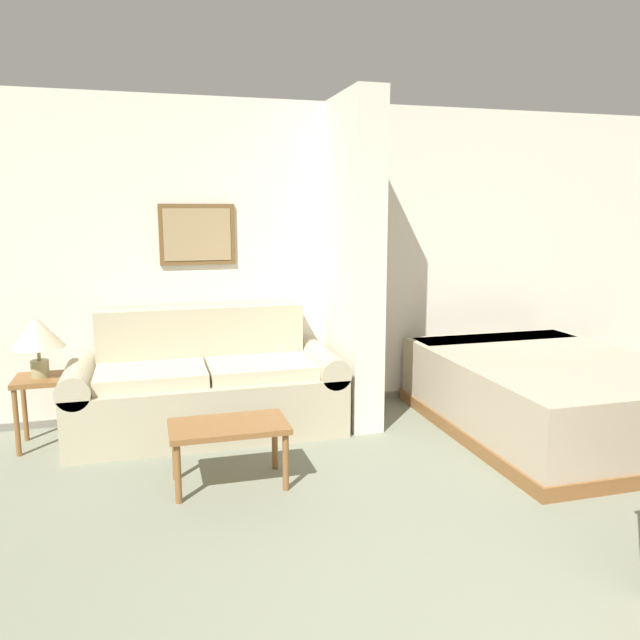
# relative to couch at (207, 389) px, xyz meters

# --- Properties ---
(wall_back) EXTENTS (6.92, 0.16, 2.60)m
(wall_back) POSITION_rel_couch_xyz_m (1.20, 0.48, 0.96)
(wall_back) COLOR silver
(wall_back) RESTS_ON ground_plane
(wall_partition_pillar) EXTENTS (0.24, 0.85, 2.60)m
(wall_partition_pillar) POSITION_rel_couch_xyz_m (1.20, -0.00, 0.96)
(wall_partition_pillar) COLOR silver
(wall_partition_pillar) RESTS_ON ground_plane
(couch) EXTENTS (2.09, 0.84, 0.94)m
(couch) POSITION_rel_couch_xyz_m (0.00, 0.00, 0.00)
(couch) COLOR #B7AD8E
(couch) RESTS_ON ground_plane
(coffee_table) EXTENTS (0.73, 0.42, 0.40)m
(coffee_table) POSITION_rel_couch_xyz_m (0.04, -1.04, 0.01)
(coffee_table) COLOR brown
(coffee_table) RESTS_ON ground_plane
(side_table) EXTENTS (0.37, 0.37, 0.52)m
(side_table) POSITION_rel_couch_xyz_m (-1.18, -0.02, 0.08)
(side_table) COLOR brown
(side_table) RESTS_ON ground_plane
(table_lamp) EXTENTS (0.37, 0.37, 0.44)m
(table_lamp) POSITION_rel_couch_xyz_m (-1.18, -0.02, 0.50)
(table_lamp) COLOR tan
(table_lamp) RESTS_ON side_table
(bed) EXTENTS (1.63, 2.17, 0.58)m
(bed) POSITION_rel_couch_xyz_m (2.59, -0.71, -0.04)
(bed) COLOR brown
(bed) RESTS_ON ground_plane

